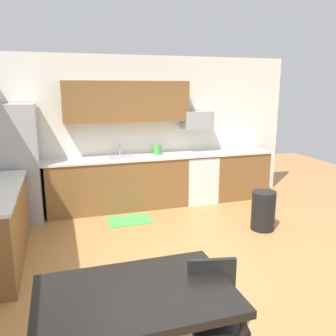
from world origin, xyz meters
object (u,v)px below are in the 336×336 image
(dining_table, at_px, (136,299))
(trash_bin, at_px, (263,211))
(kettle, at_px, (157,150))
(microwave, at_px, (197,120))
(oven_range, at_px, (198,178))
(chair_near_table, at_px, (214,307))
(refrigerator, at_px, (15,164))

(dining_table, bearing_deg, trash_bin, 41.97)
(kettle, bearing_deg, microwave, 3.60)
(microwave, bearing_deg, dining_table, -117.52)
(oven_range, distance_m, chair_near_table, 4.13)
(trash_bin, xyz_separation_m, kettle, (-1.21, 1.67, 0.72))
(chair_near_table, height_order, trash_bin, chair_near_table)
(microwave, height_order, chair_near_table, microwave)
(chair_near_table, relative_size, kettle, 4.25)
(kettle, bearing_deg, oven_range, -3.60)
(refrigerator, distance_m, kettle, 2.40)
(refrigerator, distance_m, oven_range, 3.23)
(microwave, xyz_separation_m, dining_table, (-2.05, -3.94, -0.87))
(oven_range, relative_size, trash_bin, 1.52)
(kettle, bearing_deg, chair_near_table, -99.53)
(chair_near_table, distance_m, kettle, 4.01)
(oven_range, bearing_deg, refrigerator, -178.56)
(chair_near_table, bearing_deg, microwave, 69.90)
(microwave, height_order, trash_bin, microwave)
(oven_range, distance_m, trash_bin, 1.68)
(chair_near_table, bearing_deg, dining_table, 177.17)
(kettle, bearing_deg, refrigerator, -176.90)
(microwave, height_order, dining_table, microwave)
(trash_bin, bearing_deg, microwave, 103.64)
(refrigerator, relative_size, oven_range, 2.08)
(refrigerator, xyz_separation_m, oven_range, (3.19, 0.08, -0.49))
(microwave, height_order, kettle, microwave)
(oven_range, distance_m, dining_table, 4.36)
(chair_near_table, xyz_separation_m, kettle, (0.66, 3.92, 0.52))
(refrigerator, bearing_deg, oven_range, 1.44)
(microwave, bearing_deg, chair_near_table, -110.10)
(microwave, bearing_deg, oven_range, -90.00)
(refrigerator, xyz_separation_m, kettle, (2.40, 0.13, 0.07))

